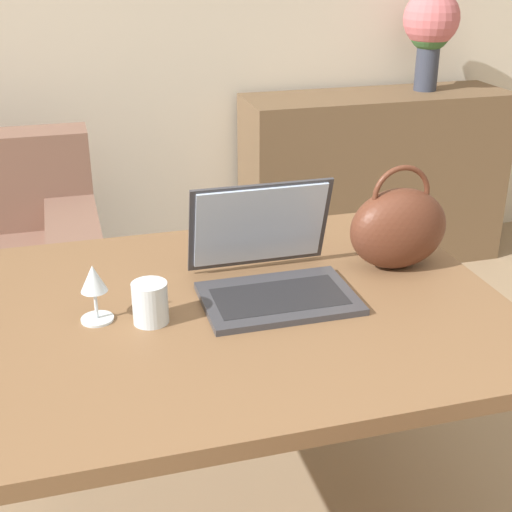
# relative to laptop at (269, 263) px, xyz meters

# --- Properties ---
(dining_table) EXTENTS (1.29, 1.00, 0.74)m
(dining_table) POSITION_rel_laptop_xyz_m (-0.10, -0.06, -0.15)
(dining_table) COLOR brown
(dining_table) RESTS_ON ground_plane
(sideboard) EXTENTS (1.30, 0.40, 0.86)m
(sideboard) POSITION_rel_laptop_xyz_m (1.03, 1.61, -0.38)
(sideboard) COLOR brown
(sideboard) RESTS_ON ground_plane
(laptop) EXTENTS (0.36, 0.33, 0.25)m
(laptop) POSITION_rel_laptop_xyz_m (0.00, 0.00, 0.00)
(laptop) COLOR #38383D
(laptop) RESTS_ON dining_table
(drinking_glass) EXTENTS (0.08, 0.08, 0.10)m
(drinking_glass) POSITION_rel_laptop_xyz_m (-0.31, -0.09, -0.02)
(drinking_glass) COLOR silver
(drinking_glass) RESTS_ON dining_table
(wine_glass) EXTENTS (0.08, 0.08, 0.14)m
(wine_glass) POSITION_rel_laptop_xyz_m (-0.43, -0.05, 0.02)
(wine_glass) COLOR silver
(wine_glass) RESTS_ON dining_table
(handbag) EXTENTS (0.26, 0.15, 0.28)m
(handbag) POSITION_rel_laptop_xyz_m (0.36, 0.03, 0.04)
(handbag) COLOR #592D1E
(handbag) RESTS_ON dining_table
(flower_vase) EXTENTS (0.27, 0.27, 0.47)m
(flower_vase) POSITION_rel_laptop_xyz_m (1.28, 1.64, 0.35)
(flower_vase) COLOR #333847
(flower_vase) RESTS_ON sideboard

